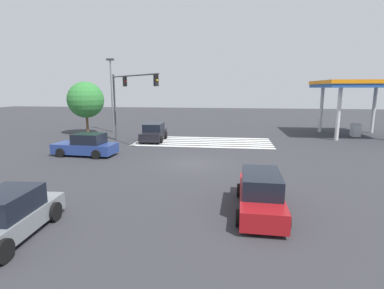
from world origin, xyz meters
The scene contains 10 objects.
ground_plane centered at (0.00, 0.00, 0.00)m, with size 113.80×113.80×0.00m, color #333338.
crosswalk_markings centered at (0.00, -8.28, 0.00)m, with size 12.46×5.35×0.01m.
traffic_signal_mast centered at (6.70, -6.70, 4.55)m, with size 5.87×5.87×6.20m.
car_0 centered at (4.82, 10.60, 0.73)m, with size 2.15×4.55×1.58m.
car_1 centered at (8.07, -1.50, 0.74)m, with size 4.69×2.36×1.65m.
car_2 centered at (-3.72, 7.28, 0.75)m, with size 2.02×4.89×1.61m.
car_3 centered at (4.74, -8.36, 0.79)m, with size 2.30×4.32×1.64m.
gas_station_canopy centered at (-15.33, -13.56, 5.08)m, with size 8.04×8.04×5.67m.
street_light_pole_a centered at (10.72, -13.34, 4.84)m, with size 0.80×0.36×8.09m.
tree_corner_a centered at (12.81, -11.32, 3.69)m, with size 3.80×3.80×5.60m.
Camera 1 is at (-2.44, 19.00, 4.91)m, focal length 28.00 mm.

